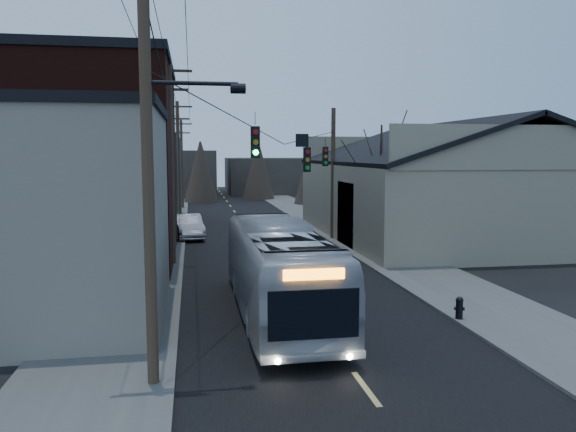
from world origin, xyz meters
TOP-DOWN VIEW (x-y plane):
  - ground at (0.00, 0.00)m, footprint 160.00×160.00m
  - road_surface at (0.00, 30.00)m, footprint 9.00×110.00m
  - sidewalk_left at (-6.50, 30.00)m, footprint 4.00×110.00m
  - sidewalk_right at (6.50, 30.00)m, footprint 4.00×110.00m
  - building_clapboard at (-9.00, 9.00)m, footprint 8.00×8.00m
  - building_brick at (-10.00, 20.00)m, footprint 10.00×12.00m
  - building_left_far at (-9.50, 36.00)m, footprint 9.00×14.00m
  - warehouse at (13.00, 25.00)m, footprint 16.16×20.60m
  - building_far_left at (-6.00, 65.00)m, footprint 10.00×12.00m
  - building_far_right at (7.00, 70.00)m, footprint 12.00×14.00m
  - bare_tree at (6.50, 20.00)m, footprint 0.40×0.40m
  - utility_lines at (-3.11, 24.14)m, footprint 11.24×45.28m
  - bus at (-1.12, 8.49)m, footprint 2.72×11.41m
  - parked_car at (-4.30, 27.17)m, footprint 2.25×4.95m
  - fire_hydrant at (4.70, 6.65)m, footprint 0.36×0.26m

SIDE VIEW (x-z plane):
  - ground at x=0.00m, z-range 0.00..0.00m
  - road_surface at x=0.00m, z-range 0.00..0.02m
  - sidewalk_left at x=-6.50m, z-range 0.00..0.12m
  - sidewalk_right at x=6.50m, z-range 0.00..0.12m
  - fire_hydrant at x=4.70m, z-range 0.15..0.89m
  - parked_car at x=-4.30m, z-range 0.00..1.57m
  - bus at x=-1.12m, z-range 0.00..3.18m
  - building_far_right at x=7.00m, z-range 0.00..5.00m
  - warehouse at x=13.00m, z-range -1.17..6.56m
  - building_far_left at x=-6.00m, z-range 0.00..6.00m
  - building_clapboard at x=-9.00m, z-range 0.00..7.00m
  - building_left_far at x=-9.50m, z-range 0.00..7.00m
  - bare_tree at x=6.50m, z-range 0.00..7.20m
  - utility_lines at x=-3.11m, z-range -0.30..10.20m
  - building_brick at x=-10.00m, z-range 0.00..10.00m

